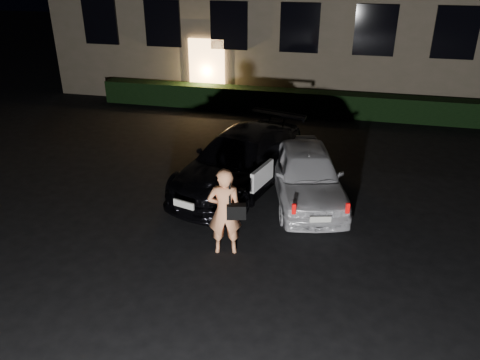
# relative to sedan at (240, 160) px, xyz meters

# --- Properties ---
(ground) EXTENTS (80.00, 80.00, 0.00)m
(ground) POSITION_rel_sedan_xyz_m (0.54, -4.07, -0.69)
(ground) COLOR black
(ground) RESTS_ON ground
(hedge) EXTENTS (15.00, 0.70, 0.85)m
(hedge) POSITION_rel_sedan_xyz_m (0.54, 6.43, -0.27)
(hedge) COLOR black
(hedge) RESTS_ON ground
(sedan) EXTENTS (3.14, 5.10, 1.38)m
(sedan) POSITION_rel_sedan_xyz_m (0.00, 0.00, 0.00)
(sedan) COLOR black
(sedan) RESTS_ON ground
(hatch) EXTENTS (2.48, 4.10, 1.31)m
(hatch) POSITION_rel_sedan_xyz_m (1.69, -0.33, -0.04)
(hatch) COLOR silver
(hatch) RESTS_ON ground
(man) EXTENTS (0.82, 0.58, 1.80)m
(man) POSITION_rel_sedan_xyz_m (0.40, -2.97, 0.21)
(man) COLOR #FD9F68
(man) RESTS_ON ground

